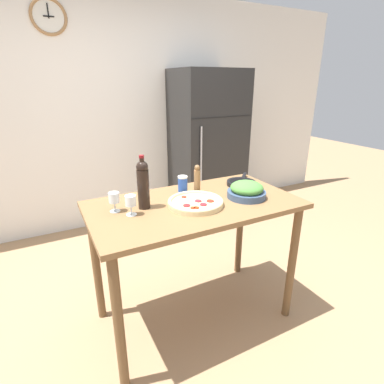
# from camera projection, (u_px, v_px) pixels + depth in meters

# --- Properties ---
(ground_plane) EXTENTS (14.00, 14.00, 0.00)m
(ground_plane) POSITION_uv_depth(u_px,v_px,m) (194.00, 314.00, 2.28)
(ground_plane) COLOR #9E7A56
(wall_back) EXTENTS (6.40, 0.09, 2.60)m
(wall_back) POSITION_uv_depth(u_px,v_px,m) (116.00, 115.00, 3.45)
(wall_back) COLOR silver
(wall_back) RESTS_ON ground_plane
(refrigerator) EXTENTS (0.80, 0.69, 1.81)m
(refrigerator) POSITION_uv_depth(u_px,v_px,m) (207.00, 147.00, 3.70)
(refrigerator) COLOR black
(refrigerator) RESTS_ON ground_plane
(prep_counter) EXTENTS (1.37, 0.75, 0.93)m
(prep_counter) POSITION_uv_depth(u_px,v_px,m) (195.00, 220.00, 2.01)
(prep_counter) COLOR brown
(prep_counter) RESTS_ON ground_plane
(wine_bottle) EXTENTS (0.07, 0.07, 0.34)m
(wine_bottle) POSITION_uv_depth(u_px,v_px,m) (143.00, 184.00, 1.82)
(wine_bottle) COLOR black
(wine_bottle) RESTS_ON prep_counter
(wine_glass_near) EXTENTS (0.06, 0.06, 0.12)m
(wine_glass_near) POSITION_uv_depth(u_px,v_px,m) (131.00, 202.00, 1.75)
(wine_glass_near) COLOR silver
(wine_glass_near) RESTS_ON prep_counter
(wine_glass_far) EXTENTS (0.06, 0.06, 0.12)m
(wine_glass_far) POSITION_uv_depth(u_px,v_px,m) (114.00, 199.00, 1.80)
(wine_glass_far) COLOR silver
(wine_glass_far) RESTS_ON prep_counter
(pepper_mill) EXTENTS (0.05, 0.05, 0.20)m
(pepper_mill) POSITION_uv_depth(u_px,v_px,m) (197.00, 179.00, 2.10)
(pepper_mill) COLOR olive
(pepper_mill) RESTS_ON prep_counter
(salad_bowl) EXTENTS (0.26, 0.26, 0.12)m
(salad_bowl) POSITION_uv_depth(u_px,v_px,m) (247.00, 190.00, 2.03)
(salad_bowl) COLOR #384C6B
(salad_bowl) RESTS_ON prep_counter
(homemade_pizza) EXTENTS (0.36, 0.36, 0.04)m
(homemade_pizza) POSITION_uv_depth(u_px,v_px,m) (196.00, 202.00, 1.91)
(homemade_pizza) COLOR #DBC189
(homemade_pizza) RESTS_ON prep_counter
(salt_canister) EXTENTS (0.07, 0.07, 0.13)m
(salt_canister) POSITION_uv_depth(u_px,v_px,m) (183.00, 185.00, 2.09)
(salt_canister) COLOR #284CA3
(salt_canister) RESTS_ON prep_counter
(cast_iron_skillet) EXTENTS (0.29, 0.29, 0.03)m
(cast_iron_skillet) POSITION_uv_depth(u_px,v_px,m) (241.00, 183.00, 2.28)
(cast_iron_skillet) COLOR black
(cast_iron_skillet) RESTS_ON prep_counter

